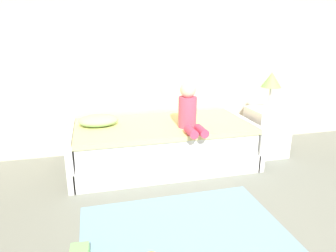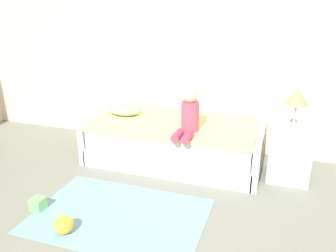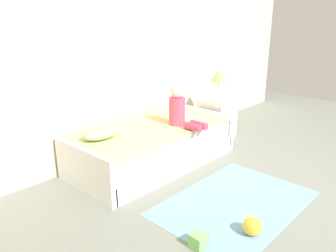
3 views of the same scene
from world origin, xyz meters
name	(u,v)px [view 1 (image 1 of 3)]	position (x,y,z in m)	size (l,w,h in m)	color
wall_rear	(180,37)	(0.00, 2.60, 1.45)	(7.20, 0.10, 2.90)	beige
bed	(163,145)	(-0.37, 2.00, 0.25)	(2.11, 1.00, 0.50)	white
nightstand	(266,132)	(0.98, 1.99, 0.30)	(0.44, 0.44, 0.60)	white
table_lamp	(271,82)	(0.98, 1.99, 0.94)	(0.24, 0.24, 0.45)	silver
child_figure	(189,110)	(-0.14, 1.77, 0.70)	(0.20, 0.51, 0.50)	#E04C6B
pillow	(98,120)	(-1.09, 2.10, 0.56)	(0.44, 0.30, 0.13)	#99CC8C
area_rug	(184,231)	(-0.51, 0.70, 0.00)	(1.60, 1.10, 0.01)	#7AA8CC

